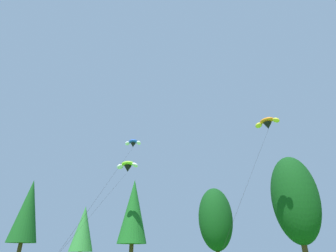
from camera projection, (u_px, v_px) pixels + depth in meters
treeline_tree_a at (28, 210)px, 47.75m from camera, size 4.76×4.76×14.38m
treeline_tree_b at (83, 228)px, 42.29m from camera, size 3.58×3.58×9.00m
treeline_tree_c at (133, 211)px, 42.92m from camera, size 4.49×4.49×13.14m
treeline_tree_d at (215, 219)px, 37.81m from camera, size 4.68×4.68×10.66m
treeline_tree_e at (295, 199)px, 32.76m from camera, size 5.38×5.38×13.25m
parafoil_kite_high_lime_white at (128, 166)px, 40.68m from camera, size 9.39×21.27×13.09m
parafoil_kite_mid_orange at (267, 123)px, 30.53m from camera, size 5.87×11.14×14.33m
parafoil_kite_far_blue_white at (133, 143)px, 33.70m from camera, size 4.08×14.36×13.34m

